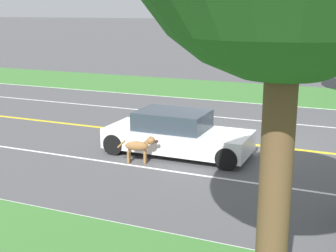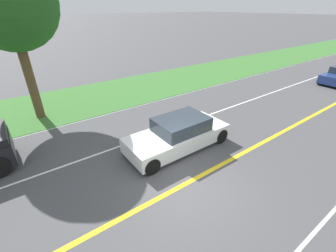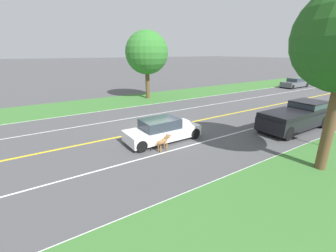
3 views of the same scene
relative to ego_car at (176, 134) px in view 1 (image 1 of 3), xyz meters
name	(u,v)px [view 1 (image 1 of 3)]	position (x,y,z in m)	size (l,w,h in m)	color
ground_plane	(234,143)	(-1.97, 1.32, -0.63)	(400.00, 400.00, 0.00)	#4C4C4F
centre_divider_line	(234,142)	(-1.97, 1.32, -0.63)	(0.18, 160.00, 0.01)	yellow
lane_edge_line_right	(142,229)	(5.03, 1.32, -0.63)	(0.14, 160.00, 0.01)	white
lane_edge_line_left	(274,105)	(-8.97, 1.32, -0.63)	(0.14, 160.00, 0.01)	white
lane_dash_same_dir	(200,175)	(1.53, 1.32, -0.63)	(0.10, 160.00, 0.01)	white
lane_dash_oncoming	(258,121)	(-5.47, 1.32, -0.63)	(0.10, 160.00, 0.01)	white
grass_verge_left	(285,94)	(-11.97, 1.32, -0.62)	(6.00, 160.00, 0.03)	#3D7533
ego_car	(176,134)	(0.00, 0.00, 0.00)	(1.83, 4.48, 1.36)	white
dog	(140,146)	(1.24, -0.64, -0.11)	(0.46, 1.20, 0.84)	olive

